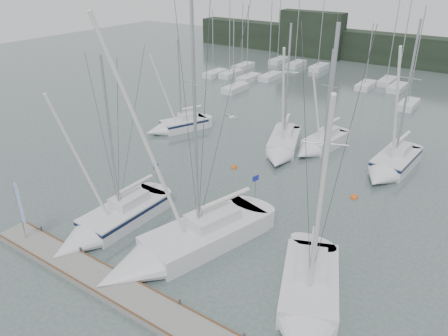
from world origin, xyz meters
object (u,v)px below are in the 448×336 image
(sailboat_mid_b, at_px, (282,148))
(buoy_a, at_px, (234,168))
(sailboat_near_right, at_px, (308,308))
(sailboat_mid_c, at_px, (318,145))
(sailboat_mid_d, at_px, (390,166))
(sailboat_near_left, at_px, (106,225))
(sailboat_mid_a, at_px, (174,126))
(dock_banner, at_px, (19,206))
(sailboat_near_center, at_px, (172,250))
(buoy_b, at_px, (354,198))

(sailboat_mid_b, relative_size, buoy_a, 22.41)
(sailboat_near_right, relative_size, sailboat_mid_c, 1.52)
(sailboat_near_right, height_order, sailboat_mid_d, sailboat_near_right)
(sailboat_near_left, relative_size, sailboat_mid_a, 1.24)
(sailboat_mid_b, distance_m, sailboat_mid_c, 3.66)
(sailboat_near_left, bearing_deg, sailboat_mid_d, 56.77)
(sailboat_mid_d, distance_m, dock_banner, 29.03)
(sailboat_mid_b, xyz_separation_m, dock_banner, (-6.77, -22.22, 2.34))
(buoy_a, bearing_deg, dock_banner, -105.45)
(dock_banner, bearing_deg, sailboat_mid_c, 79.38)
(dock_banner, bearing_deg, sailboat_near_center, 36.04)
(sailboat_mid_d, height_order, buoy_a, sailboat_mid_d)
(sailboat_mid_a, height_order, sailboat_mid_b, sailboat_mid_b)
(buoy_b, bearing_deg, sailboat_mid_c, 131.52)
(sailboat_mid_a, bearing_deg, sailboat_mid_d, 30.99)
(sailboat_near_right, height_order, dock_banner, sailboat_near_right)
(sailboat_near_center, distance_m, buoy_b, 15.29)
(sailboat_near_left, xyz_separation_m, sailboat_mid_a, (-8.62, 17.20, -0.02))
(sailboat_near_center, distance_m, sailboat_mid_b, 18.04)
(buoy_b, bearing_deg, sailboat_mid_a, 171.72)
(sailboat_near_center, bearing_deg, dock_banner, -138.33)
(sailboat_mid_b, bearing_deg, sailboat_mid_a, 165.81)
(sailboat_mid_b, height_order, buoy_b, sailboat_mid_b)
(sailboat_mid_b, xyz_separation_m, sailboat_mid_c, (2.49, 2.68, -0.04))
(sailboat_mid_a, bearing_deg, sailboat_near_left, -39.81)
(sailboat_near_left, relative_size, sailboat_mid_c, 1.24)
(buoy_b, bearing_deg, sailboat_near_right, -80.30)
(sailboat_mid_a, distance_m, buoy_a, 10.98)
(sailboat_mid_c, distance_m, dock_banner, 26.67)
(sailboat_mid_c, bearing_deg, buoy_a, -111.66)
(sailboat_mid_c, xyz_separation_m, buoy_b, (6.10, -6.89, -0.55))
(buoy_b, bearing_deg, sailboat_near_left, -130.84)
(sailboat_near_center, distance_m, sailboat_near_right, 9.00)
(sailboat_mid_c, relative_size, sailboat_mid_d, 0.75)
(sailboat_mid_b, bearing_deg, sailboat_mid_d, -9.67)
(sailboat_mid_a, height_order, dock_banner, sailboat_mid_a)
(sailboat_mid_d, bearing_deg, sailboat_mid_a, -168.75)
(sailboat_mid_c, bearing_deg, sailboat_near_left, -97.72)
(buoy_b, bearing_deg, dock_banner, -130.44)
(sailboat_near_left, xyz_separation_m, buoy_b, (12.24, 14.16, -0.57))
(sailboat_mid_b, bearing_deg, buoy_b, -45.71)
(sailboat_near_left, height_order, sailboat_near_right, sailboat_near_right)
(sailboat_near_center, bearing_deg, sailboat_mid_c, 103.78)
(sailboat_mid_c, height_order, buoy_a, sailboat_mid_c)
(sailboat_mid_b, height_order, dock_banner, sailboat_mid_b)
(sailboat_near_right, xyz_separation_m, buoy_a, (-12.93, 12.63, -0.57))
(sailboat_near_center, bearing_deg, sailboat_mid_b, 111.47)
(sailboat_near_right, bearing_deg, dock_banner, 172.52)
(sailboat_near_left, height_order, sailboat_mid_d, sailboat_mid_d)
(sailboat_near_center, distance_m, sailboat_mid_c, 20.63)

